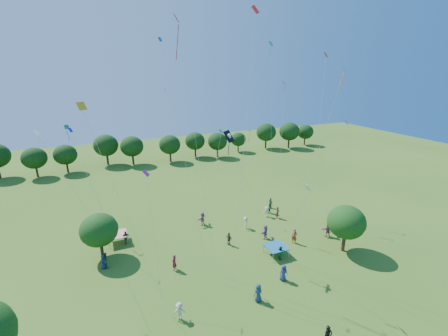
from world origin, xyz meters
TOP-DOWN VIEW (x-y plane):
  - near_tree_north at (-11.42, 21.34)m, footprint 3.98×3.98m
  - near_tree_east at (13.76, 11.69)m, footprint 4.12×4.12m
  - treeline at (-1.73, 55.43)m, footprint 88.01×8.77m
  - tent_red_stripe at (-9.60, 23.72)m, footprint 2.20×2.20m
  - tent_blue at (6.29, 14.00)m, footprint 2.20×2.20m
  - man_in_black at (3.42, 2.62)m, footprint 0.73×0.55m
  - crowd_person_0 at (-11.36, 19.07)m, footprint 0.76×0.89m
  - crowd_person_1 at (-4.73, 15.91)m, footprint 0.76×0.74m
  - crowd_person_2 at (6.37, 13.23)m, footprint 0.53×0.80m
  - crowd_person_3 at (5.90, 20.58)m, footprint 1.04×1.12m
  - crowd_person_4 at (2.32, 17.89)m, footprint 0.78×1.04m
  - crowd_person_5 at (14.32, 14.81)m, footprint 1.78×0.95m
  - crowd_person_6 at (4.60, 10.09)m, footprint 0.89×0.53m
  - crowd_person_7 at (9.59, 15.18)m, footprint 0.77×0.81m
  - crowd_person_8 at (-11.14, 19.23)m, footprint 0.81×0.94m
  - crowd_person_9 at (-5.95, 9.46)m, footprint 1.12×0.74m
  - crowd_person_10 at (12.13, 24.53)m, footprint 0.52×0.98m
  - crowd_person_11 at (6.96, 17.44)m, footprint 1.72×1.42m
  - crowd_person_12 at (0.98, 8.66)m, footprint 0.91×0.57m
  - crowd_person_13 at (11.28, 21.35)m, footprint 0.75×0.72m
  - crowd_person_14 at (11.19, 23.04)m, footprint 0.96×0.86m
  - crowd_person_15 at (10.13, 22.32)m, footprint 1.10×0.83m
  - crowd_person_16 at (-8.74, 23.01)m, footprint 1.03×0.62m
  - crowd_person_17 at (1.09, 23.73)m, footprint 1.74×1.55m
  - pirate_kite at (1.83, 16.74)m, footprint 4.96×3.31m
  - red_high_kite at (-2.42, 17.68)m, footprint 1.97×4.99m
  - small_kite_0 at (0.80, 11.01)m, footprint 2.13×0.99m
  - small_kite_1 at (7.14, 9.12)m, footprint 0.78×4.85m
  - small_kite_2 at (6.08, 20.99)m, footprint 1.51×0.75m
  - small_kite_3 at (4.53, 26.17)m, footprint 2.72×1.43m
  - small_kite_4 at (-12.17, 23.74)m, footprint 3.02×2.77m
  - small_kite_5 at (-7.01, 13.75)m, footprint 0.65×3.92m
  - small_kite_6 at (5.32, 8.97)m, footprint 1.44×4.75m
  - small_kite_7 at (12.52, 26.69)m, footprint 2.09×5.17m
  - small_kite_8 at (12.55, 23.36)m, footprint 1.25×1.84m
  - small_kite_9 at (15.05, 19.08)m, footprint 2.35×2.55m
  - small_kite_10 at (-10.03, 9.64)m, footprint 4.23×1.90m
  - small_kite_11 at (-12.79, 27.72)m, footprint 3.86×7.91m
  - small_kite_12 at (-3.48, 17.00)m, footprint 2.28×5.52m
  - small_kite_13 at (8.48, 10.00)m, footprint 2.56×4.14m
  - small_kite_14 at (-14.05, 18.82)m, footprint 4.75×2.59m
  - small_kite_15 at (-0.62, 27.51)m, footprint 4.88×3.24m

SIDE VIEW (x-z plane):
  - crowd_person_2 at x=6.37m, z-range 0.00..1.50m
  - crowd_person_15 at x=10.13m, z-range 0.00..1.54m
  - crowd_person_9 at x=-5.95m, z-range 0.00..1.58m
  - crowd_person_0 at x=-11.36m, z-range 0.00..1.59m
  - crowd_person_10 at x=12.13m, z-range 0.00..1.60m
  - crowd_person_4 at x=2.32m, z-range 0.00..1.62m
  - crowd_person_3 at x=5.90m, z-range 0.00..1.62m
  - crowd_person_16 at x=-8.74m, z-range 0.00..1.65m
  - crowd_person_8 at x=-11.14m, z-range 0.00..1.68m
  - crowd_person_13 at x=11.28m, z-range 0.00..1.71m
  - crowd_person_14 at x=11.19m, z-range 0.00..1.72m
  - crowd_person_6 at x=4.60m, z-range 0.00..1.73m
  - crowd_person_12 at x=0.98m, z-range 0.00..1.74m
  - crowd_person_1 at x=-4.73m, z-range 0.00..1.74m
  - man_in_black at x=3.42m, z-range 0.00..1.78m
  - crowd_person_11 at x=6.96m, z-range 0.00..1.79m
  - crowd_person_5 at x=14.32m, z-range 0.00..1.81m
  - crowd_person_7 at x=9.59m, z-range 0.00..1.82m
  - crowd_person_17 at x=1.09m, z-range 0.00..1.85m
  - tent_red_stripe at x=-9.60m, z-range 0.49..1.59m
  - tent_blue at x=6.29m, z-range 0.49..1.59m
  - near_tree_north at x=-11.42m, z-range 0.75..5.86m
  - near_tree_east at x=13.76m, z-range 0.87..6.34m
  - treeline at x=-1.73m, z-range 0.70..7.48m
  - small_kite_6 at x=5.32m, z-range 4.58..13.84m
  - small_kite_5 at x=-7.01m, z-range 4.61..14.89m
  - small_kite_3 at x=4.53m, z-range 4.77..15.56m
  - small_kite_2 at x=6.08m, z-range 4.79..16.50m
  - small_kite_11 at x=-12.79m, z-range 4.55..16.75m
  - small_kite_4 at x=-12.17m, z-range 4.48..17.11m
  - small_kite_13 at x=8.48m, z-range 4.42..18.72m
  - small_kite_14 at x=-14.05m, z-range 5.21..18.79m
  - pirate_kite at x=1.83m, z-range 6.84..19.35m
  - small_kite_15 at x=-0.62m, z-range 5.11..21.26m
  - small_kite_10 at x=-10.03m, z-range 5.24..21.76m
  - small_kite_8 at x=12.55m, z-range 6.66..23.57m
  - small_kite_12 at x=-3.48m, z-range 4.66..25.75m
  - small_kite_1 at x=7.14m, z-range 5.99..24.54m
  - small_kite_9 at x=15.05m, z-range 7.01..27.30m
  - small_kite_0 at x=0.80m, z-range 7.14..29.83m
  - small_kite_7 at x=12.52m, z-range 7.84..29.88m
  - red_high_kite at x=-2.42m, z-range 8.48..31.46m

